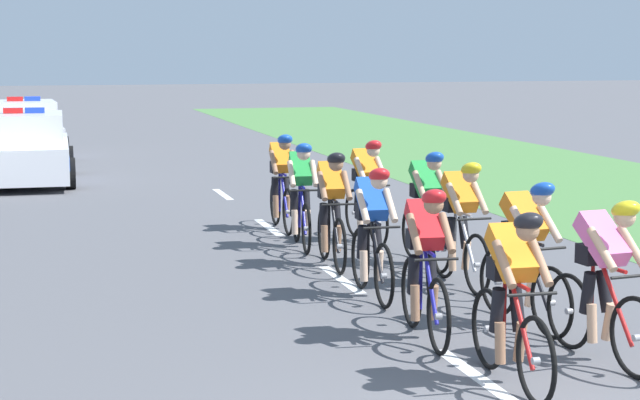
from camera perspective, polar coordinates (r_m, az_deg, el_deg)
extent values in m
cube|color=#4C7F42|center=(23.09, 13.57, 0.93)|extent=(7.00, 60.00, 0.01)
cube|color=white|center=(9.41, 8.34, -9.31)|extent=(0.14, 1.60, 0.01)
cube|color=white|center=(13.04, 1.16, -4.30)|extent=(0.14, 1.60, 0.01)
cube|color=white|center=(16.84, -2.79, -1.47)|extent=(0.14, 1.60, 0.01)
cube|color=white|center=(20.71, -5.27, 0.31)|extent=(0.14, 1.60, 0.01)
torus|color=black|center=(8.64, 11.57, -8.50)|extent=(0.08, 0.73, 0.72)
cylinder|color=#99999E|center=(8.64, 11.57, -8.50)|extent=(0.06, 0.06, 0.06)
torus|color=black|center=(9.52, 9.06, -6.87)|extent=(0.08, 0.73, 0.72)
cylinder|color=#99999E|center=(9.52, 9.06, -6.87)|extent=(0.06, 0.06, 0.06)
cylinder|color=#B21919|center=(8.90, 10.47, -4.40)|extent=(0.06, 0.55, 0.04)
cylinder|color=#B21919|center=(8.82, 10.87, -6.69)|extent=(0.06, 0.48, 0.63)
cylinder|color=#B21919|center=(9.15, 9.92, -6.00)|extent=(0.04, 0.04, 0.65)
cylinder|color=black|center=(8.60, 11.39, -5.01)|extent=(0.42, 0.05, 0.03)
cube|color=black|center=(9.07, 9.97, -3.89)|extent=(0.11, 0.22, 0.05)
cube|color=orange|center=(8.92, 10.32, -2.79)|extent=(0.31, 0.56, 0.45)
cube|color=black|center=(9.06, 10.00, -3.66)|extent=(0.29, 0.21, 0.18)
cylinder|color=black|center=(9.12, 10.60, -5.80)|extent=(0.12, 0.23, 0.40)
cylinder|color=#9E7051|center=(9.12, 10.75, -7.53)|extent=(0.10, 0.16, 0.36)
cylinder|color=black|center=(9.05, 9.55, -5.88)|extent=(0.12, 0.17, 0.40)
cylinder|color=#9E7051|center=(9.05, 9.70, -7.62)|extent=(0.10, 0.13, 0.36)
cylinder|color=#9E7051|center=(8.80, 11.82, -3.31)|extent=(0.09, 0.40, 0.35)
cylinder|color=#9E7051|center=(8.68, 9.90, -3.43)|extent=(0.09, 0.40, 0.35)
sphere|color=#9E7051|center=(8.61, 11.14, -1.59)|extent=(0.19, 0.19, 0.19)
ellipsoid|color=black|center=(8.59, 11.18, -1.17)|extent=(0.24, 0.32, 0.24)
torus|color=black|center=(9.51, 16.71, -7.14)|extent=(0.11, 0.72, 0.72)
cylinder|color=#99999E|center=(9.51, 16.71, -7.14)|extent=(0.07, 0.07, 0.06)
torus|color=black|center=(10.29, 13.29, -5.86)|extent=(0.11, 0.72, 0.72)
cylinder|color=#99999E|center=(10.29, 13.29, -5.86)|extent=(0.07, 0.07, 0.06)
cylinder|color=#B21919|center=(9.73, 15.22, -3.48)|extent=(0.09, 0.55, 0.04)
cylinder|color=#B21919|center=(9.67, 15.76, -5.54)|extent=(0.08, 0.48, 0.63)
cylinder|color=#B21919|center=(9.96, 14.47, -4.98)|extent=(0.04, 0.04, 0.65)
cylinder|color=black|center=(9.47, 16.47, -3.98)|extent=(0.42, 0.07, 0.03)
cube|color=black|center=(9.89, 14.54, -3.04)|extent=(0.12, 0.23, 0.05)
cube|color=pink|center=(9.75, 15.01, -2.01)|extent=(0.33, 0.57, 0.46)
cube|color=black|center=(9.87, 14.59, -2.82)|extent=(0.30, 0.23, 0.18)
cylinder|color=black|center=(9.95, 15.11, -4.78)|extent=(0.13, 0.23, 0.40)
cylinder|color=tan|center=(9.95, 15.32, -6.35)|extent=(0.10, 0.16, 0.36)
cylinder|color=black|center=(9.85, 14.26, -4.88)|extent=(0.13, 0.18, 0.40)
cylinder|color=tan|center=(9.85, 14.47, -6.47)|extent=(0.10, 0.13, 0.36)
cylinder|color=tan|center=(9.68, 16.52, -2.44)|extent=(0.11, 0.41, 0.35)
cylinder|color=tan|center=(9.49, 14.98, -2.59)|extent=(0.11, 0.41, 0.35)
sphere|color=tan|center=(9.47, 16.13, -0.88)|extent=(0.19, 0.19, 0.19)
ellipsoid|color=yellow|center=(9.46, 16.18, -0.50)|extent=(0.26, 0.33, 0.24)
torus|color=black|center=(9.88, 6.42, -6.27)|extent=(0.12, 0.72, 0.72)
cylinder|color=#99999E|center=(9.88, 6.42, -6.27)|extent=(0.07, 0.07, 0.06)
torus|color=black|center=(10.82, 4.96, -4.98)|extent=(0.12, 0.72, 0.72)
cylinder|color=#99999E|center=(10.82, 4.96, -4.98)|extent=(0.07, 0.07, 0.06)
cylinder|color=#1E1E99|center=(10.19, 5.77, -2.72)|extent=(0.09, 0.55, 0.04)
cylinder|color=#1E1E99|center=(10.09, 6.01, -4.71)|extent=(0.09, 0.48, 0.63)
cylinder|color=#1E1E99|center=(10.43, 5.46, -4.16)|extent=(0.04, 0.04, 0.65)
cylinder|color=black|center=(9.86, 6.31, -3.21)|extent=(0.42, 0.07, 0.03)
cube|color=black|center=(10.37, 5.48, -2.30)|extent=(0.12, 0.23, 0.05)
cube|color=red|center=(10.21, 5.68, -1.32)|extent=(0.34, 0.57, 0.46)
cube|color=black|center=(10.35, 5.50, -2.09)|extent=(0.30, 0.23, 0.18)
cylinder|color=black|center=(10.39, 6.02, -3.99)|extent=(0.13, 0.23, 0.40)
cylinder|color=#9E7051|center=(10.38, 6.12, -5.51)|extent=(0.11, 0.16, 0.36)
cylinder|color=black|center=(10.35, 5.06, -4.03)|extent=(0.13, 0.18, 0.40)
cylinder|color=#9E7051|center=(10.33, 5.16, -5.55)|extent=(0.10, 0.13, 0.36)
cylinder|color=#9E7051|center=(10.06, 6.88, -1.77)|extent=(0.12, 0.41, 0.35)
cylinder|color=#9E7051|center=(9.98, 5.11, -1.83)|extent=(0.12, 0.41, 0.35)
sphere|color=#9E7051|center=(9.89, 6.15, -0.23)|extent=(0.19, 0.19, 0.19)
ellipsoid|color=red|center=(9.87, 6.18, 0.13)|extent=(0.26, 0.34, 0.24)
torus|color=black|center=(10.58, 12.39, -5.44)|extent=(0.12, 0.72, 0.72)
cylinder|color=#99999E|center=(10.58, 12.39, -5.44)|extent=(0.07, 0.07, 0.06)
torus|color=black|center=(11.40, 9.58, -4.39)|extent=(0.12, 0.72, 0.72)
cylinder|color=#99999E|center=(11.40, 9.58, -4.39)|extent=(0.07, 0.07, 0.06)
cylinder|color=black|center=(10.84, 11.15, -2.18)|extent=(0.09, 0.55, 0.04)
cylinder|color=black|center=(10.76, 11.61, -4.03)|extent=(0.09, 0.48, 0.63)
cylinder|color=black|center=(11.06, 10.55, -3.56)|extent=(0.04, 0.04, 0.65)
cylinder|color=black|center=(10.55, 12.18, -2.59)|extent=(0.42, 0.07, 0.03)
cube|color=black|center=(11.00, 10.59, -1.80)|extent=(0.12, 0.23, 0.05)
cube|color=orange|center=(10.86, 10.97, -0.87)|extent=(0.33, 0.56, 0.47)
cube|color=black|center=(10.98, 10.63, -1.61)|extent=(0.30, 0.23, 0.18)
cylinder|color=black|center=(11.05, 11.12, -3.37)|extent=(0.13, 0.23, 0.40)
cylinder|color=beige|center=(11.04, 11.30, -4.79)|extent=(0.11, 0.16, 0.36)
cylinder|color=black|center=(10.95, 10.32, -3.45)|extent=(0.13, 0.18, 0.40)
cylinder|color=beige|center=(10.94, 10.51, -4.88)|extent=(0.10, 0.13, 0.36)
cylinder|color=beige|center=(10.78, 12.30, -1.24)|extent=(0.12, 0.41, 0.35)
cylinder|color=beige|center=(10.60, 10.86, -1.35)|extent=(0.12, 0.41, 0.35)
sphere|color=beige|center=(10.58, 11.88, 0.18)|extent=(0.19, 0.19, 0.19)
ellipsoid|color=blue|center=(10.56, 11.92, 0.53)|extent=(0.26, 0.34, 0.24)
torus|color=black|center=(11.56, 3.47, -4.11)|extent=(0.08, 0.73, 0.72)
cylinder|color=#99999E|center=(11.56, 3.47, -4.11)|extent=(0.06, 0.06, 0.06)
torus|color=black|center=(12.51, 2.19, -3.16)|extent=(0.08, 0.73, 0.72)
cylinder|color=#99999E|center=(12.51, 2.19, -3.16)|extent=(0.06, 0.06, 0.06)
cylinder|color=black|center=(11.89, 2.89, -1.13)|extent=(0.06, 0.55, 0.04)
cylinder|color=black|center=(11.78, 3.11, -2.82)|extent=(0.06, 0.48, 0.63)
cylinder|color=black|center=(12.13, 2.62, -2.40)|extent=(0.04, 0.04, 0.65)
cylinder|color=black|center=(11.56, 3.35, -1.50)|extent=(0.42, 0.05, 0.03)
cube|color=black|center=(12.07, 2.63, -0.79)|extent=(0.11, 0.22, 0.05)
cube|color=blue|center=(11.92, 2.80, 0.07)|extent=(0.31, 0.55, 0.47)
cube|color=black|center=(12.06, 2.64, -0.61)|extent=(0.29, 0.21, 0.18)
cylinder|color=black|center=(12.09, 3.11, -2.24)|extent=(0.12, 0.23, 0.40)
cylinder|color=beige|center=(12.06, 3.20, -3.54)|extent=(0.10, 0.16, 0.36)
cylinder|color=black|center=(12.04, 2.28, -2.28)|extent=(0.12, 0.17, 0.40)
cylinder|color=beige|center=(12.02, 2.38, -3.58)|extent=(0.10, 0.13, 0.36)
cylinder|color=beige|center=(11.77, 3.83, -0.29)|extent=(0.10, 0.40, 0.35)
cylinder|color=beige|center=(11.68, 2.32, -0.34)|extent=(0.10, 0.40, 0.35)
sphere|color=beige|center=(11.60, 3.20, 1.04)|extent=(0.19, 0.19, 0.19)
ellipsoid|color=red|center=(11.59, 3.22, 1.35)|extent=(0.25, 0.33, 0.24)
torus|color=black|center=(12.25, 8.47, -3.49)|extent=(0.04, 0.72, 0.72)
cylinder|color=#99999E|center=(12.25, 8.47, -3.49)|extent=(0.06, 0.06, 0.06)
torus|color=black|center=(13.15, 6.68, -2.66)|extent=(0.04, 0.72, 0.72)
cylinder|color=#99999E|center=(13.15, 6.68, -2.66)|extent=(0.06, 0.06, 0.06)
cylinder|color=silver|center=(12.56, 7.68, -0.69)|extent=(0.04, 0.55, 0.04)
cylinder|color=silver|center=(12.45, 7.97, -2.28)|extent=(0.04, 0.48, 0.63)
cylinder|color=silver|center=(12.79, 7.30, -1.91)|extent=(0.04, 0.04, 0.65)
cylinder|color=black|center=(12.24, 8.33, -1.03)|extent=(0.42, 0.03, 0.03)
cube|color=black|center=(12.73, 7.33, -0.38)|extent=(0.10, 0.22, 0.05)
cube|color=orange|center=(12.59, 7.57, 0.44)|extent=(0.28, 0.54, 0.46)
cube|color=black|center=(12.72, 7.35, -0.21)|extent=(0.28, 0.20, 0.18)
cylinder|color=black|center=(12.76, 7.78, -1.75)|extent=(0.11, 0.22, 0.40)
cylinder|color=tan|center=(12.74, 7.90, -2.98)|extent=(0.09, 0.15, 0.36)
cylinder|color=black|center=(12.69, 7.03, -1.79)|extent=(0.11, 0.17, 0.40)
cylinder|color=tan|center=(12.67, 7.15, -3.03)|extent=(0.09, 0.12, 0.36)
cylinder|color=tan|center=(12.47, 8.63, 0.11)|extent=(0.08, 0.40, 0.35)
cylinder|color=tan|center=(12.34, 7.27, 0.05)|extent=(0.08, 0.40, 0.35)
sphere|color=tan|center=(12.29, 8.14, 1.37)|extent=(0.19, 0.19, 0.19)
ellipsoid|color=yellow|center=(12.27, 8.16, 1.66)|extent=(0.23, 0.31, 0.24)
torus|color=black|center=(13.25, 1.06, -2.52)|extent=(0.10, 0.73, 0.72)
cylinder|color=#99999E|center=(13.25, 1.06, -2.52)|extent=(0.06, 0.06, 0.06)
torus|color=black|center=(14.21, 0.21, -1.79)|extent=(0.10, 0.73, 0.72)
cylinder|color=#99999E|center=(14.21, 0.21, -1.79)|extent=(0.06, 0.06, 0.06)
cylinder|color=black|center=(13.59, 0.67, 0.05)|extent=(0.08, 0.55, 0.04)
cylinder|color=black|center=(13.47, 0.82, -1.41)|extent=(0.08, 0.48, 0.63)
cylinder|color=black|center=(13.83, 0.50, -1.08)|extent=(0.04, 0.04, 0.65)
cylinder|color=black|center=(13.26, 0.98, -0.24)|extent=(0.42, 0.06, 0.03)
cube|color=black|center=(13.78, 0.50, 0.33)|extent=(0.12, 0.23, 0.05)
cube|color=orange|center=(13.63, 0.61, 1.10)|extent=(0.32, 0.56, 0.46)
cube|color=black|center=(13.77, 0.51, 0.49)|extent=(0.30, 0.22, 0.18)
cylinder|color=black|center=(13.79, 0.91, -0.94)|extent=(0.13, 0.23, 0.40)
cylinder|color=#9E7051|center=(13.75, 0.98, -2.08)|extent=(0.10, 0.16, 0.36)
cylinder|color=black|center=(13.75, 0.18, -0.97)|extent=(0.12, 0.18, 0.40)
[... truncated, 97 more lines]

